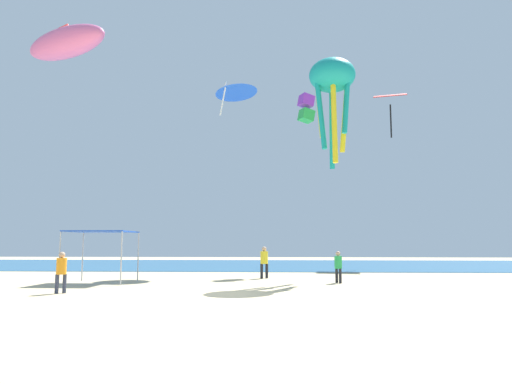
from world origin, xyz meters
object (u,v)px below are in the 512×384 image
object	(u,v)px
canopy_tent	(102,234)
person_near_tent	(338,264)
kite_inflatable_pink	(66,43)
kite_diamond_red	(390,98)
kite_octopus_teal	(332,81)
kite_box_purple	(306,108)
kite_delta_blue	(236,90)
person_leftmost	(264,260)
person_central	(61,269)

from	to	relation	value
canopy_tent	person_near_tent	size ratio (longest dim) A/B	1.96
kite_inflatable_pink	kite_diamond_red	xyz separation A→B (m)	(25.02, 13.09, -0.18)
kite_octopus_teal	kite_box_purple	xyz separation A→B (m)	(-1.15, 7.09, 0.51)
kite_octopus_teal	kite_box_purple	distance (m)	7.20
kite_inflatable_pink	kite_delta_blue	xyz separation A→B (m)	(11.57, 2.52, -2.72)
kite_octopus_teal	person_leftmost	bearing A→B (deg)	-165.31
kite_inflatable_pink	kite_octopus_teal	bearing A→B (deg)	13.04
canopy_tent	kite_delta_blue	xyz separation A→B (m)	(6.06, 8.77, 10.61)
kite_inflatable_pink	kite_octopus_teal	size ratio (longest dim) A/B	1.19
person_central	kite_delta_blue	distance (m)	19.34
canopy_tent	kite_diamond_red	size ratio (longest dim) A/B	0.69
person_near_tent	person_leftmost	bearing A→B (deg)	-161.12
person_leftmost	kite_inflatable_pink	world-z (taller)	kite_inflatable_pink
person_near_tent	person_central	bearing A→B (deg)	-96.04
person_central	kite_inflatable_pink	xyz separation A→B (m)	(-5.95, 11.44, 14.86)
canopy_tent	person_near_tent	world-z (taller)	canopy_tent
canopy_tent	kite_box_purple	bearing A→B (deg)	40.72
kite_inflatable_pink	kite_box_purple	distance (m)	17.45
person_near_tent	kite_diamond_red	distance (m)	24.96
canopy_tent	kite_octopus_teal	size ratio (longest dim) A/B	0.50
person_leftmost	kite_delta_blue	size ratio (longest dim) A/B	0.43
kite_diamond_red	kite_delta_blue	bearing A→B (deg)	-128.88
person_central	person_leftmost	bearing A→B (deg)	7.40
person_central	kite_octopus_teal	distance (m)	17.55
canopy_tent	person_leftmost	bearing A→B (deg)	24.17
person_near_tent	kite_box_purple	world-z (taller)	kite_box_purple
kite_box_purple	kite_diamond_red	world-z (taller)	kite_diamond_red
kite_inflatable_pink	kite_delta_blue	bearing A→B (deg)	37.20
person_leftmost	person_central	bearing A→B (deg)	-158.65
person_near_tent	kite_delta_blue	size ratio (longest dim) A/B	0.37
person_leftmost	kite_inflatable_pink	distance (m)	20.36
canopy_tent	person_central	xyz separation A→B (m)	(0.45, -5.19, -1.53)
person_near_tent	person_leftmost	size ratio (longest dim) A/B	0.88
person_central	kite_octopus_teal	size ratio (longest dim) A/B	0.26
kite_inflatable_pink	kite_diamond_red	bearing A→B (deg)	52.51
person_near_tent	kite_box_purple	size ratio (longest dim) A/B	0.78
person_leftmost	kite_box_purple	bearing A→B (deg)	36.72
kite_box_purple	person_leftmost	bearing A→B (deg)	128.06
kite_delta_blue	kite_diamond_red	xyz separation A→B (m)	(13.45, 10.56, 2.54)
person_leftmost	kite_box_purple	size ratio (longest dim) A/B	0.88
kite_octopus_teal	kite_delta_blue	size ratio (longest dim) A/B	1.46
canopy_tent	kite_octopus_teal	bearing A→B (deg)	11.52
kite_inflatable_pink	kite_octopus_teal	world-z (taller)	kite_inflatable_pink
kite_diamond_red	person_central	bearing A→B (deg)	-114.88
person_central	person_near_tent	bearing A→B (deg)	-15.32
canopy_tent	kite_box_purple	world-z (taller)	kite_box_purple
canopy_tent	kite_diamond_red	xyz separation A→B (m)	(19.51, 19.33, 13.15)
person_central	canopy_tent	bearing A→B (deg)	53.65
kite_box_purple	kite_delta_blue	world-z (taller)	kite_delta_blue
canopy_tent	person_leftmost	world-z (taller)	canopy_tent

